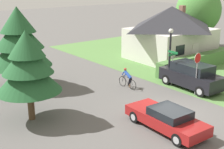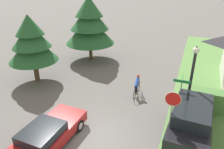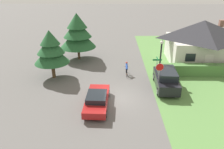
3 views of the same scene
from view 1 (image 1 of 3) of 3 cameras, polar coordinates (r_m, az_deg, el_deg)
ground_plane at (r=19.19m, az=10.62°, el=-6.90°), size 140.00×140.00×0.00m
grass_verge_right at (r=30.10m, az=19.20°, el=1.26°), size 16.00×36.00×0.01m
cottage_house at (r=31.80m, az=10.68°, el=7.68°), size 8.27×6.97×5.19m
hedge_row at (r=28.96m, az=15.66°, el=2.29°), size 10.20×0.90×1.29m
sedan_left_lane at (r=16.89m, az=9.95°, el=-7.92°), size 2.00×4.77×1.26m
cyclist at (r=22.88m, az=2.87°, el=-0.78°), size 0.44×1.84×1.47m
parked_suv_right at (r=23.48m, az=14.30°, el=-0.24°), size 2.19×4.85×1.89m
stop_sign at (r=21.78m, az=15.31°, el=1.58°), size 0.72×0.07×2.99m
street_lamp at (r=23.97m, az=10.57°, el=4.67°), size 0.35×0.35×4.28m
street_name_sign at (r=23.40m, az=10.98°, el=2.26°), size 0.90×0.90×2.67m
conifer_tall_near at (r=17.61m, az=-15.14°, el=1.54°), size 3.60×3.60×5.13m
conifer_tall_far at (r=23.37m, az=-16.63°, el=5.91°), size 4.51×4.51×5.91m
deciduous_tree_right at (r=37.61m, az=15.50°, el=11.19°), size 5.09×5.09×6.94m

